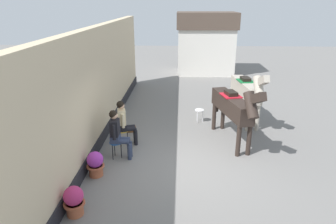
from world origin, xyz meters
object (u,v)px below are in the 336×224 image
object	(u,v)px
seated_visitor_far	(124,121)
flower_planter_near	(74,200)
satchel_bag	(132,129)
saddled_horse_far	(247,90)
seated_visitor_near	(117,132)
spare_stool_white	(199,111)
flower_planter_far	(95,163)
saddled_horse_near	(233,107)

from	to	relation	value
seated_visitor_far	flower_planter_near	bearing A→B (deg)	-98.05
seated_visitor_far	satchel_bag	world-z (taller)	seated_visitor_far
saddled_horse_far	satchel_bag	distance (m)	4.20
seated_visitor_far	saddled_horse_far	xyz separation A→B (m)	(3.95, 2.09, 0.38)
seated_visitor_near	spare_stool_white	distance (m)	3.66
flower_planter_near	spare_stool_white	size ratio (longest dim) A/B	1.39
flower_planter_far	satchel_bag	world-z (taller)	flower_planter_far
seated_visitor_near	saddled_horse_far	world-z (taller)	saddled_horse_far
seated_visitor_far	flower_planter_far	world-z (taller)	seated_visitor_far
seated_visitor_near	satchel_bag	world-z (taller)	seated_visitor_near
spare_stool_white	satchel_bag	xyz separation A→B (m)	(-2.28, -1.00, -0.30)
flower_planter_near	saddled_horse_near	bearing A→B (deg)	43.93
flower_planter_far	flower_planter_near	bearing A→B (deg)	-91.41
flower_planter_far	saddled_horse_near	bearing A→B (deg)	29.40
satchel_bag	flower_planter_far	bearing A→B (deg)	69.14
saddled_horse_near	spare_stool_white	distance (m)	2.03
flower_planter_near	spare_stool_white	xyz separation A→B (m)	(2.78, 5.19, 0.07)
flower_planter_far	spare_stool_white	size ratio (longest dim) A/B	1.39
seated_visitor_far	saddled_horse_near	world-z (taller)	saddled_horse_near
flower_planter_far	satchel_bag	size ratio (longest dim) A/B	2.29
flower_planter_near	satchel_bag	distance (m)	4.22
saddled_horse_far	flower_planter_far	size ratio (longest dim) A/B	4.67
flower_planter_far	spare_stool_white	xyz separation A→B (m)	(2.74, 3.71, 0.07)
flower_planter_near	seated_visitor_near	bearing A→B (deg)	80.11
saddled_horse_far	spare_stool_white	size ratio (longest dim) A/B	6.50
flower_planter_far	spare_stool_white	bearing A→B (deg)	53.50
saddled_horse_near	seated_visitor_near	bearing A→B (deg)	-161.07
spare_stool_white	saddled_horse_near	bearing A→B (deg)	-62.32
seated_visitor_far	satchel_bag	distance (m)	1.17
seated_visitor_far	spare_stool_white	bearing A→B (deg)	40.12
seated_visitor_near	seated_visitor_far	distance (m)	0.82
saddled_horse_far	saddled_horse_near	bearing A→B (deg)	-112.57
seated_visitor_near	flower_planter_far	world-z (taller)	seated_visitor_near
saddled_horse_near	saddled_horse_far	xyz separation A→B (m)	(0.75, 1.80, 0.00)
seated_visitor_near	spare_stool_white	size ratio (longest dim) A/B	3.02
spare_stool_white	satchel_bag	world-z (taller)	spare_stool_white
seated_visitor_far	flower_planter_far	bearing A→B (deg)	-103.51
spare_stool_white	saddled_horse_far	bearing A→B (deg)	4.76
seated_visitor_far	satchel_bag	size ratio (longest dim) A/B	4.96
seated_visitor_near	saddled_horse_near	distance (m)	3.44
saddled_horse_far	flower_planter_far	bearing A→B (deg)	-138.66
saddled_horse_near	spare_stool_white	world-z (taller)	saddled_horse_near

